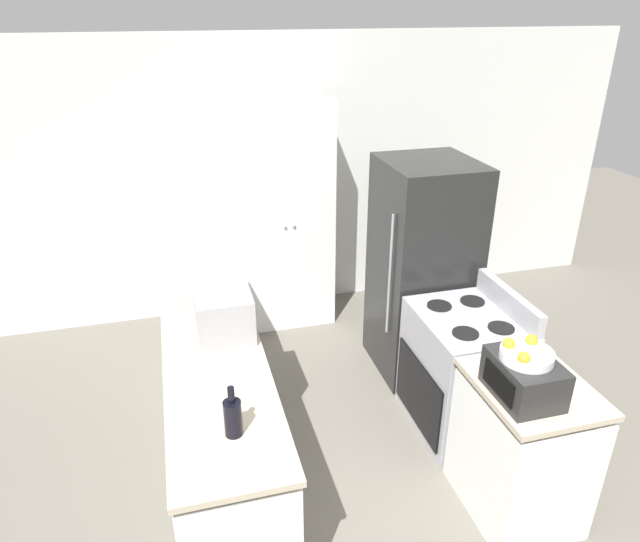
{
  "coord_description": "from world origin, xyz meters",
  "views": [
    {
      "loc": [
        -0.97,
        -1.73,
        2.82
      ],
      "look_at": [
        0.0,
        1.88,
        1.05
      ],
      "focal_mm": 32.0,
      "sensor_mm": 36.0,
      "label": 1
    }
  ],
  "objects_px": {
    "stove": "(462,372)",
    "toaster_oven": "(524,378)",
    "microwave": "(223,308)",
    "wine_bottle": "(233,417)",
    "refrigerator": "(422,270)",
    "fruit_bowl": "(526,354)",
    "pantry_cabinet": "(283,215)"
  },
  "relations": [
    {
      "from": "stove",
      "to": "refrigerator",
      "type": "relative_size",
      "value": 0.6
    },
    {
      "from": "pantry_cabinet",
      "to": "fruit_bowl",
      "type": "bearing_deg",
      "value": -74.93
    },
    {
      "from": "refrigerator",
      "to": "toaster_oven",
      "type": "relative_size",
      "value": 4.47
    },
    {
      "from": "pantry_cabinet",
      "to": "fruit_bowl",
      "type": "relative_size",
      "value": 7.53
    },
    {
      "from": "microwave",
      "to": "wine_bottle",
      "type": "distance_m",
      "value": 1.02
    },
    {
      "from": "refrigerator",
      "to": "wine_bottle",
      "type": "relative_size",
      "value": 6.35
    },
    {
      "from": "stove",
      "to": "fruit_bowl",
      "type": "relative_size",
      "value": 3.82
    },
    {
      "from": "wine_bottle",
      "to": "microwave",
      "type": "bearing_deg",
      "value": 86.13
    },
    {
      "from": "toaster_oven",
      "to": "fruit_bowl",
      "type": "xyz_separation_m",
      "value": [
        -0.0,
        0.01,
        0.15
      ]
    },
    {
      "from": "stove",
      "to": "toaster_oven",
      "type": "distance_m",
      "value": 1.01
    },
    {
      "from": "stove",
      "to": "microwave",
      "type": "distance_m",
      "value": 1.73
    },
    {
      "from": "wine_bottle",
      "to": "fruit_bowl",
      "type": "height_order",
      "value": "fruit_bowl"
    },
    {
      "from": "fruit_bowl",
      "to": "toaster_oven",
      "type": "bearing_deg",
      "value": -71.77
    },
    {
      "from": "toaster_oven",
      "to": "fruit_bowl",
      "type": "height_order",
      "value": "fruit_bowl"
    },
    {
      "from": "pantry_cabinet",
      "to": "refrigerator",
      "type": "distance_m",
      "value": 1.43
    },
    {
      "from": "refrigerator",
      "to": "fruit_bowl",
      "type": "bearing_deg",
      "value": -95.96
    },
    {
      "from": "refrigerator",
      "to": "wine_bottle",
      "type": "distance_m",
      "value": 2.29
    },
    {
      "from": "toaster_oven",
      "to": "stove",
      "type": "bearing_deg",
      "value": 80.23
    },
    {
      "from": "stove",
      "to": "toaster_oven",
      "type": "height_order",
      "value": "toaster_oven"
    },
    {
      "from": "pantry_cabinet",
      "to": "microwave",
      "type": "xyz_separation_m",
      "value": [
        -0.73,
        -1.61,
        0.0
      ]
    },
    {
      "from": "refrigerator",
      "to": "wine_bottle",
      "type": "xyz_separation_m",
      "value": [
        -1.7,
        -1.54,
        0.12
      ]
    },
    {
      "from": "pantry_cabinet",
      "to": "wine_bottle",
      "type": "relative_size",
      "value": 7.53
    },
    {
      "from": "pantry_cabinet",
      "to": "toaster_oven",
      "type": "bearing_deg",
      "value": -74.92
    },
    {
      "from": "pantry_cabinet",
      "to": "microwave",
      "type": "distance_m",
      "value": 1.77
    },
    {
      "from": "wine_bottle",
      "to": "toaster_oven",
      "type": "height_order",
      "value": "wine_bottle"
    },
    {
      "from": "wine_bottle",
      "to": "fruit_bowl",
      "type": "bearing_deg",
      "value": -3.27
    },
    {
      "from": "wine_bottle",
      "to": "refrigerator",
      "type": "bearing_deg",
      "value": 42.17
    },
    {
      "from": "wine_bottle",
      "to": "pantry_cabinet",
      "type": "bearing_deg",
      "value": 73.21
    },
    {
      "from": "stove",
      "to": "wine_bottle",
      "type": "distance_m",
      "value": 1.91
    },
    {
      "from": "stove",
      "to": "toaster_oven",
      "type": "xyz_separation_m",
      "value": [
        -0.14,
        -0.83,
        0.56
      ]
    },
    {
      "from": "pantry_cabinet",
      "to": "toaster_oven",
      "type": "height_order",
      "value": "pantry_cabinet"
    },
    {
      "from": "wine_bottle",
      "to": "toaster_oven",
      "type": "relative_size",
      "value": 0.7
    }
  ]
}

